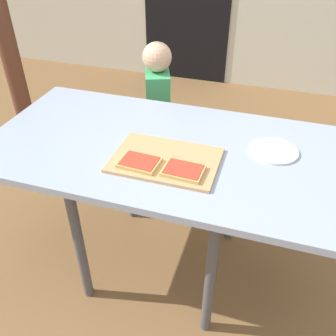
{
  "coord_description": "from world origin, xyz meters",
  "views": [
    {
      "loc": [
        0.43,
        -1.28,
        1.65
      ],
      "look_at": [
        0.02,
        0.0,
        0.66
      ],
      "focal_mm": 39.32,
      "sensor_mm": 36.0,
      "label": 1
    }
  ],
  "objects_px": {
    "cutting_board": "(166,160)",
    "pizza_slice_near_left": "(139,162)",
    "dining_table": "(163,159)",
    "plate_white_right": "(274,151)",
    "pizza_slice_near_right": "(183,170)",
    "child_left": "(158,111)"
  },
  "relations": [
    {
      "from": "cutting_board",
      "to": "pizza_slice_near_left",
      "type": "xyz_separation_m",
      "value": [
        -0.09,
        -0.07,
        0.02
      ]
    },
    {
      "from": "dining_table",
      "to": "pizza_slice_near_left",
      "type": "xyz_separation_m",
      "value": [
        -0.04,
        -0.18,
        0.09
      ]
    },
    {
      "from": "dining_table",
      "to": "plate_white_right",
      "type": "height_order",
      "value": "plate_white_right"
    },
    {
      "from": "cutting_board",
      "to": "pizza_slice_near_right",
      "type": "distance_m",
      "value": 0.12
    },
    {
      "from": "pizza_slice_near_left",
      "to": "dining_table",
      "type": "bearing_deg",
      "value": 77.42
    },
    {
      "from": "dining_table",
      "to": "child_left",
      "type": "distance_m",
      "value": 0.72
    },
    {
      "from": "dining_table",
      "to": "pizza_slice_near_left",
      "type": "relative_size",
      "value": 9.59
    },
    {
      "from": "pizza_slice_near_right",
      "to": "plate_white_right",
      "type": "bearing_deg",
      "value": 40.05
    },
    {
      "from": "pizza_slice_near_left",
      "to": "plate_white_right",
      "type": "xyz_separation_m",
      "value": [
        0.51,
        0.27,
        -0.02
      ]
    },
    {
      "from": "pizza_slice_near_left",
      "to": "child_left",
      "type": "distance_m",
      "value": 0.9
    },
    {
      "from": "plate_white_right",
      "to": "child_left",
      "type": "height_order",
      "value": "child_left"
    },
    {
      "from": "child_left",
      "to": "pizza_slice_near_right",
      "type": "bearing_deg",
      "value": -65.01
    },
    {
      "from": "dining_table",
      "to": "pizza_slice_near_left",
      "type": "bearing_deg",
      "value": -102.58
    },
    {
      "from": "cutting_board",
      "to": "pizza_slice_near_left",
      "type": "relative_size",
      "value": 2.65
    },
    {
      "from": "pizza_slice_near_right",
      "to": "child_left",
      "type": "bearing_deg",
      "value": 114.99
    },
    {
      "from": "dining_table",
      "to": "cutting_board",
      "type": "distance_m",
      "value": 0.14
    },
    {
      "from": "cutting_board",
      "to": "plate_white_right",
      "type": "height_order",
      "value": "cutting_board"
    },
    {
      "from": "pizza_slice_near_left",
      "to": "cutting_board",
      "type": "bearing_deg",
      "value": 38.1
    },
    {
      "from": "pizza_slice_near_right",
      "to": "pizza_slice_near_left",
      "type": "distance_m",
      "value": 0.18
    },
    {
      "from": "dining_table",
      "to": "plate_white_right",
      "type": "bearing_deg",
      "value": 11.5
    },
    {
      "from": "pizza_slice_near_left",
      "to": "child_left",
      "type": "relative_size",
      "value": 0.16
    },
    {
      "from": "pizza_slice_near_right",
      "to": "cutting_board",
      "type": "bearing_deg",
      "value": 143.93
    }
  ]
}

